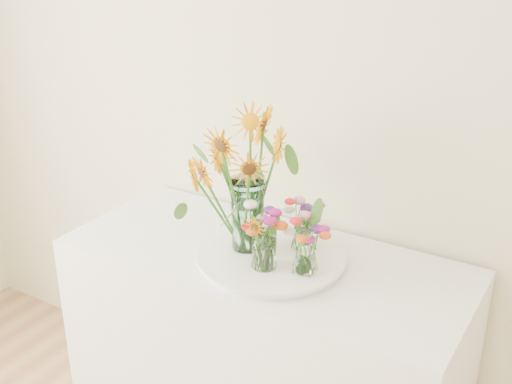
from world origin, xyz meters
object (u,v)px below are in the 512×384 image
(counter, at_px, (264,363))
(small_vase_c, at_px, (303,235))
(tray, at_px, (271,259))
(small_vase_b, at_px, (305,258))
(mason_jar, at_px, (248,214))
(small_vase_a, at_px, (264,250))

(counter, bearing_deg, small_vase_c, 31.62)
(counter, relative_size, small_vase_c, 13.38)
(tray, height_order, small_vase_b, small_vase_b)
(mason_jar, relative_size, small_vase_c, 2.43)
(counter, distance_m, small_vase_b, 0.57)
(small_vase_b, relative_size, small_vase_c, 1.08)
(small_vase_c, bearing_deg, counter, -148.38)
(small_vase_a, xyz_separation_m, small_vase_b, (0.13, 0.04, -0.01))
(mason_jar, relative_size, small_vase_a, 1.92)
(small_vase_b, bearing_deg, mason_jar, 167.85)
(tray, xyz_separation_m, mason_jar, (-0.10, 0.01, 0.14))
(counter, bearing_deg, mason_jar, -154.55)
(small_vase_a, bearing_deg, mason_jar, 142.59)
(counter, relative_size, small_vase_a, 10.54)
(counter, bearing_deg, small_vase_b, -21.75)
(tray, bearing_deg, small_vase_a, -75.97)
(small_vase_a, bearing_deg, small_vase_b, 16.17)
(counter, height_order, mason_jar, mason_jar)
(mason_jar, distance_m, small_vase_a, 0.16)
(small_vase_b, height_order, small_vase_c, small_vase_b)
(small_vase_a, bearing_deg, tray, 104.03)
(small_vase_a, distance_m, small_vase_c, 0.19)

